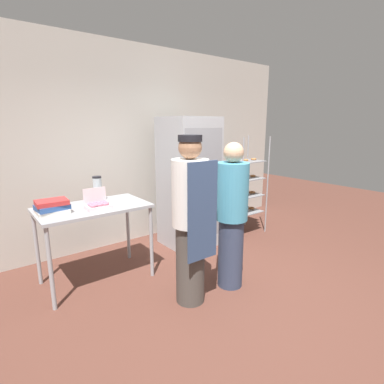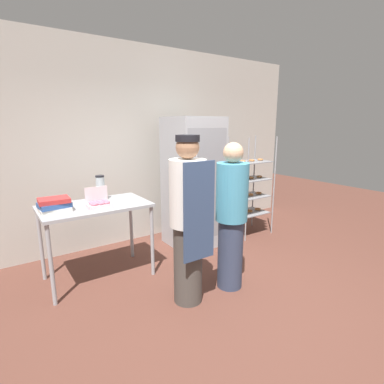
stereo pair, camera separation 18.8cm
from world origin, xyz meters
name	(u,v)px [view 1 (the left image)]	position (x,y,z in m)	size (l,w,h in m)	color
ground_plane	(239,301)	(0.00, 0.00, 0.00)	(14.00, 14.00, 0.00)	brown
back_wall	(132,146)	(0.00, 2.38, 1.52)	(6.40, 0.12, 3.04)	#B7B2A8
refrigerator	(189,183)	(0.55, 1.61, 0.98)	(0.74, 0.75, 1.96)	#9EA0A5
baking_rack	(244,187)	(1.62, 1.44, 0.81)	(0.65, 0.49, 1.66)	#93969B
prep_counter	(93,215)	(-1.02, 1.38, 0.83)	(1.23, 0.72, 0.93)	#9EA0A5
donut_box	(98,205)	(-1.02, 1.22, 0.98)	(0.26, 0.19, 0.23)	silver
blender_pitcher	(98,190)	(-0.89, 1.56, 1.07)	(0.13, 0.13, 0.31)	black
binder_stack	(52,207)	(-1.46, 1.35, 1.00)	(0.33, 0.27, 0.15)	silver
person_baker	(191,219)	(-0.40, 0.33, 0.92)	(0.37, 0.39, 1.76)	#47423D
person_customer	(232,216)	(0.17, 0.30, 0.85)	(0.36, 0.36, 1.67)	#333D56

